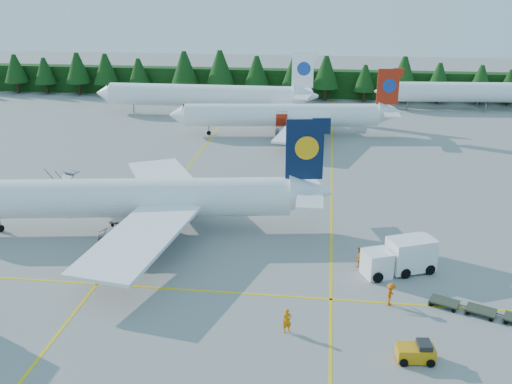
# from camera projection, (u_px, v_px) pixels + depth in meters

# --- Properties ---
(ground) EXTENTS (320.00, 320.00, 0.00)m
(ground) POSITION_uv_depth(u_px,v_px,m) (266.00, 262.00, 52.92)
(ground) COLOR gray
(ground) RESTS_ON ground
(taxi_stripe_a) EXTENTS (0.25, 120.00, 0.01)m
(taxi_stripe_a) POSITION_uv_depth(u_px,v_px,m) (175.00, 184.00, 73.19)
(taxi_stripe_a) COLOR yellow
(taxi_stripe_a) RESTS_ON ground
(taxi_stripe_b) EXTENTS (0.25, 120.00, 0.01)m
(taxi_stripe_b) POSITION_uv_depth(u_px,v_px,m) (332.00, 191.00, 70.82)
(taxi_stripe_b) COLOR yellow
(taxi_stripe_b) RESTS_ON ground
(taxi_stripe_cross) EXTENTS (80.00, 0.25, 0.01)m
(taxi_stripe_cross) POSITION_uv_depth(u_px,v_px,m) (258.00, 295.00, 47.33)
(taxi_stripe_cross) COLOR yellow
(taxi_stripe_cross) RESTS_ON ground
(treeline_hedge) EXTENTS (220.00, 4.00, 6.00)m
(treeline_hedge) POSITION_uv_depth(u_px,v_px,m) (306.00, 83.00, 128.20)
(treeline_hedge) COLOR black
(treeline_hedge) RESTS_ON ground
(airliner_navy) EXTENTS (40.15, 32.80, 11.73)m
(airliner_navy) POSITION_uv_depth(u_px,v_px,m) (117.00, 199.00, 58.43)
(airliner_navy) COLOR white
(airliner_navy) RESTS_ON ground
(airliner_red) EXTENTS (38.15, 31.22, 11.11)m
(airliner_red) POSITION_uv_depth(u_px,v_px,m) (278.00, 115.00, 95.75)
(airliner_red) COLOR white
(airliner_red) RESTS_ON ground
(airliner_far_left) EXTENTS (42.52, 4.32, 12.37)m
(airliner_far_left) POSITION_uv_depth(u_px,v_px,m) (195.00, 95.00, 110.24)
(airliner_far_left) COLOR white
(airliner_far_left) RESTS_ON ground
(airliner_far_right) EXTENTS (40.13, 6.83, 11.66)m
(airliner_far_right) POSITION_uv_depth(u_px,v_px,m) (467.00, 92.00, 114.69)
(airliner_far_right) COLOR white
(airliner_far_right) RESTS_ON ground
(airstairs) EXTENTS (4.42, 5.89, 3.49)m
(airstairs) POSITION_uv_depth(u_px,v_px,m) (52.00, 202.00, 65.31)
(airstairs) COLOR white
(airstairs) RESTS_ON ground
(service_truck) EXTENTS (6.83, 4.70, 3.11)m
(service_truck) POSITION_uv_depth(u_px,v_px,m) (399.00, 257.00, 50.49)
(service_truck) COLOR white
(service_truck) RESTS_ON ground
(baggage_tug) EXTENTS (2.65, 1.59, 1.36)m
(baggage_tug) POSITION_uv_depth(u_px,v_px,m) (416.00, 352.00, 38.91)
(baggage_tug) COLOR #CB850B
(baggage_tug) RESTS_ON ground
(dolly_train) EXTENTS (10.39, 5.00, 0.13)m
(dolly_train) POSITION_uv_depth(u_px,v_px,m) (500.00, 314.00, 43.77)
(dolly_train) COLOR #363D2C
(dolly_train) RESTS_ON ground
(uld_pair) EXTENTS (5.57, 2.96, 1.85)m
(uld_pair) POSITION_uv_depth(u_px,v_px,m) (135.00, 216.00, 60.06)
(uld_pair) COLOR #363D2C
(uld_pair) RESTS_ON ground
(crew_a) EXTENTS (0.82, 0.67, 1.92)m
(crew_a) POSITION_uv_depth(u_px,v_px,m) (287.00, 321.00, 41.97)
(crew_a) COLOR orange
(crew_a) RESTS_ON ground
(crew_b) EXTENTS (1.13, 1.13, 1.85)m
(crew_b) POSITION_uv_depth(u_px,v_px,m) (359.00, 257.00, 51.79)
(crew_b) COLOR #F56605
(crew_b) RESTS_ON ground
(crew_c) EXTENTS (0.76, 0.93, 1.94)m
(crew_c) POSITION_uv_depth(u_px,v_px,m) (391.00, 294.00, 45.48)
(crew_c) COLOR #DC5404
(crew_c) RESTS_ON ground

